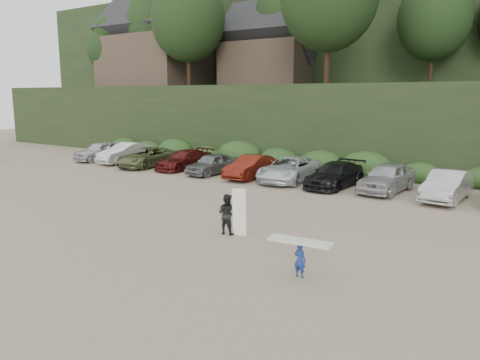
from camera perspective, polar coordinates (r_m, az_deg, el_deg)
The scene contains 5 objects.
ground at distance 19.02m, azimuth -1.59°, elevation -5.62°, with size 120.00×120.00×0.00m, color tan.
hillside_backdrop at distance 52.33m, azimuth 22.47°, elevation 16.16°, with size 90.00×41.50×28.00m.
parked_cars at distance 27.63m, azimuth 10.10°, elevation 0.85°, with size 39.69×6.06×1.65m.
child_surfer at distance 13.76m, azimuth 7.34°, elevation -8.69°, with size 1.91×0.69×1.12m.
adult_surfer at distance 17.77m, azimuth -1.48°, elevation -4.14°, with size 1.24×0.63×1.83m.
Camera 1 is at (10.59, -14.91, 5.23)m, focal length 35.00 mm.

